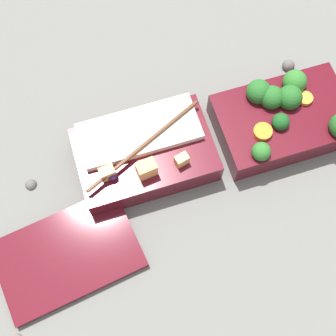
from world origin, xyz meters
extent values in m
plane|color=slate|center=(0.00, 0.00, 0.00)|extent=(3.00, 3.00, 0.00)
cube|color=#510F19|center=(-0.13, 0.01, 0.03)|extent=(0.22, 0.14, 0.05)
sphere|color=#19511E|center=(-0.11, 0.02, 0.06)|extent=(0.03, 0.03, 0.03)
sphere|color=#236023|center=(-0.14, -0.01, 0.06)|extent=(0.04, 0.04, 0.04)
sphere|color=#236023|center=(-0.10, -0.04, 0.06)|extent=(0.04, 0.04, 0.04)
sphere|color=#236023|center=(-0.11, -0.02, 0.06)|extent=(0.04, 0.04, 0.04)
sphere|color=#2D7028|center=(-0.06, 0.06, 0.06)|extent=(0.03, 0.03, 0.03)
sphere|color=#2D7028|center=(-0.16, -0.04, 0.06)|extent=(0.04, 0.04, 0.04)
cylinder|color=orange|center=(-0.08, 0.03, 0.06)|extent=(0.03, 0.03, 0.01)
cylinder|color=orange|center=(-0.17, -0.01, 0.06)|extent=(0.03, 0.03, 0.01)
cube|color=#510F19|center=(0.11, 0.00, 0.03)|extent=(0.22, 0.14, 0.05)
cube|color=silver|center=(0.11, -0.03, 0.06)|extent=(0.19, 0.08, 0.01)
cube|color=#EAB266|center=(0.06, 0.04, 0.06)|extent=(0.02, 0.02, 0.02)
cube|color=#F4A356|center=(0.12, 0.04, 0.07)|extent=(0.03, 0.02, 0.03)
cube|color=#EAB266|center=(0.18, 0.03, 0.06)|extent=(0.02, 0.02, 0.02)
sphere|color=#381942|center=(0.17, 0.03, 0.06)|extent=(0.02, 0.02, 0.02)
cylinder|color=#56331E|center=(0.11, 0.00, 0.07)|extent=(0.21, 0.10, 0.01)
cylinder|color=#56331E|center=(0.11, 0.00, 0.07)|extent=(0.21, 0.10, 0.01)
cube|color=#510F19|center=(0.27, 0.12, 0.01)|extent=(0.23, 0.17, 0.01)
sphere|color=#595651|center=(-0.19, -0.10, 0.01)|extent=(0.02, 0.02, 0.02)
sphere|color=#595651|center=(0.30, -0.02, 0.00)|extent=(0.02, 0.02, 0.02)
camera|label=1|loc=(0.16, 0.29, 0.73)|focal=50.00mm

